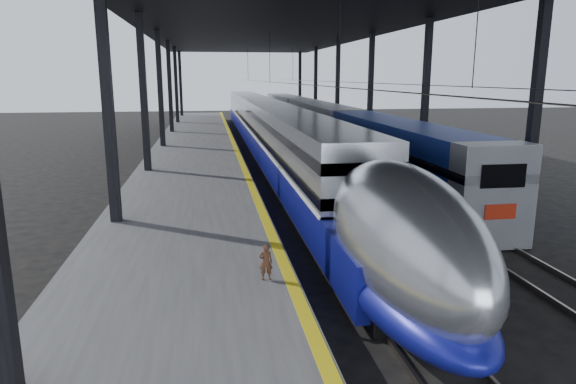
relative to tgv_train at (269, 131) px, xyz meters
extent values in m
plane|color=black|center=(-2.00, -26.13, -1.85)|extent=(160.00, 160.00, 0.00)
cube|color=#4C4C4F|center=(-5.50, -6.13, -1.35)|extent=(6.00, 80.00, 1.00)
cube|color=yellow|center=(-2.70, -6.13, -0.85)|extent=(0.30, 80.00, 0.01)
cube|color=slate|center=(-0.72, -6.13, -1.77)|extent=(0.08, 80.00, 0.16)
cube|color=slate|center=(0.72, -6.13, -1.77)|extent=(0.08, 80.00, 0.16)
cube|color=slate|center=(4.28, -6.13, -1.77)|extent=(0.08, 80.00, 0.16)
cube|color=slate|center=(5.72, -6.13, -1.77)|extent=(0.08, 80.00, 0.16)
cube|color=black|center=(-7.80, -21.13, 2.65)|extent=(0.35, 0.35, 9.00)
cube|color=black|center=(7.60, -21.13, 2.65)|extent=(0.35, 0.35, 9.00)
cube|color=black|center=(-7.80, -11.13, 2.65)|extent=(0.35, 0.35, 9.00)
cube|color=black|center=(7.60, -11.13, 2.65)|extent=(0.35, 0.35, 9.00)
cube|color=black|center=(-7.80, -1.13, 2.65)|extent=(0.35, 0.35, 9.00)
cube|color=black|center=(7.60, -1.13, 2.65)|extent=(0.35, 0.35, 9.00)
cube|color=black|center=(-7.80, 8.87, 2.65)|extent=(0.35, 0.35, 9.00)
cube|color=black|center=(7.60, 8.87, 2.65)|extent=(0.35, 0.35, 9.00)
cube|color=black|center=(-7.80, 18.87, 2.65)|extent=(0.35, 0.35, 9.00)
cube|color=black|center=(7.60, 18.87, 2.65)|extent=(0.35, 0.35, 9.00)
cube|color=black|center=(-7.80, 28.87, 2.65)|extent=(0.35, 0.35, 9.00)
cube|color=black|center=(7.60, 28.87, 2.65)|extent=(0.35, 0.35, 9.00)
cube|color=black|center=(-0.10, -6.13, 7.40)|extent=(18.00, 75.00, 0.45)
cylinder|color=slate|center=(0.00, -6.13, 3.65)|extent=(0.03, 74.00, 0.03)
cylinder|color=slate|center=(5.00, -6.13, 3.65)|extent=(0.03, 74.00, 0.03)
cube|color=#ACAFB4|center=(0.00, 4.02, 0.27)|extent=(2.68, 57.00, 3.69)
cube|color=navy|center=(0.00, 2.52, -0.89)|extent=(2.75, 62.00, 1.43)
cube|color=silver|center=(0.00, 4.02, -0.15)|extent=(2.77, 57.00, 0.09)
cube|color=black|center=(0.00, 4.02, 1.33)|extent=(2.71, 57.00, 0.39)
cube|color=black|center=(0.00, 4.02, 0.27)|extent=(2.71, 57.00, 0.39)
ellipsoid|color=#ACAFB4|center=(0.00, -27.48, 0.13)|extent=(2.68, 8.40, 3.69)
ellipsoid|color=navy|center=(0.00, -27.48, -0.93)|extent=(2.75, 8.40, 1.57)
ellipsoid|color=black|center=(0.00, -30.08, 0.87)|extent=(1.38, 2.20, 0.83)
cube|color=black|center=(0.00, -27.48, -1.65)|extent=(2.03, 2.60, 0.40)
cube|color=black|center=(0.00, -5.48, -1.65)|extent=(2.03, 2.60, 0.40)
cube|color=navy|center=(5.00, -14.61, 0.02)|extent=(2.62, 18.00, 3.55)
cube|color=gray|center=(5.00, -23.01, 0.02)|extent=(2.67, 1.20, 3.60)
cube|color=black|center=(5.00, -23.63, 0.81)|extent=(1.59, 0.06, 0.80)
cube|color=#A31F0C|center=(5.00, -23.63, -0.40)|extent=(1.12, 0.06, 0.51)
cube|color=gray|center=(5.00, 4.39, 0.02)|extent=(2.62, 18.00, 3.55)
cube|color=gray|center=(5.00, 23.39, 0.02)|extent=(2.62, 18.00, 3.55)
cube|color=black|center=(5.00, -20.61, -1.67)|extent=(2.06, 2.40, 0.36)
cube|color=black|center=(5.00, 1.39, -1.67)|extent=(2.06, 2.40, 0.36)
imported|color=#452817|center=(-3.29, -27.18, -0.40)|extent=(0.34, 0.23, 0.91)
camera|label=1|loc=(-4.58, -38.92, 4.00)|focal=32.00mm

